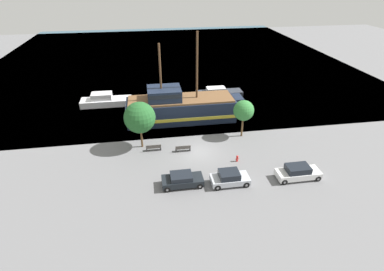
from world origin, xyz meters
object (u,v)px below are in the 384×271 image
moored_boat_dockside (105,101)px  fire_hydrant (237,158)px  bench_promenade_east (183,148)px  parked_car_curb_front (298,172)px  parked_car_curb_rear (230,178)px  pirate_ship (180,107)px  bench_promenade_west (154,148)px  moored_boat_outer (218,93)px  parked_car_curb_mid (182,180)px

moored_boat_dockside → fire_hydrant: 24.81m
bench_promenade_east → parked_car_curb_front: bearing=-32.4°
moored_boat_dockside → parked_car_curb_rear: size_ratio=2.04×
pirate_ship → moored_boat_dockside: bearing=147.7°
fire_hydrant → parked_car_curb_rear: bearing=-116.9°
pirate_ship → parked_car_curb_front: bearing=-56.8°
bench_promenade_west → fire_hydrant: bearing=-22.0°
moored_boat_outer → parked_car_curb_rear: 23.98m
pirate_ship → moored_boat_dockside: 13.31m
parked_car_curb_front → parked_car_curb_rear: 7.23m
pirate_ship → fire_hydrant: bearing=-66.9°
moored_boat_dockside → parked_car_curb_mid: bearing=-66.7°
parked_car_curb_rear → pirate_ship: bearing=101.1°
parked_car_curb_front → parked_car_curb_rear: size_ratio=1.17×
fire_hydrant → moored_boat_outer: bearing=82.7°
parked_car_curb_front → bench_promenade_west: size_ratio=2.53×
moored_boat_outer → bench_promenade_west: 19.88m
fire_hydrant → bench_promenade_east: size_ratio=0.42×
bench_promenade_west → moored_boat_dockside: bearing=114.8°
parked_car_curb_rear → bench_promenade_west: parked_car_curb_rear is taller
moored_boat_outer → parked_car_curb_rear: (-4.47, -23.56, 0.16)m
parked_car_curb_mid → parked_car_curb_rear: parked_car_curb_rear is taller
moored_boat_dockside → bench_promenade_east: bearing=-56.6°
parked_car_curb_rear → bench_promenade_east: size_ratio=2.14×
parked_car_curb_mid → parked_car_curb_rear: (4.76, -0.53, 0.05)m
bench_promenade_east → bench_promenade_west: 3.54m
moored_boat_outer → parked_car_curb_mid: size_ratio=1.89×
moored_boat_outer → fire_hydrant: 19.91m
bench_promenade_east → bench_promenade_west: same height
parked_car_curb_front → bench_promenade_east: parked_car_curb_front is taller
moored_boat_dockside → bench_promenade_west: moored_boat_dockside is taller
pirate_ship → fire_hydrant: (4.99, -11.69, -1.50)m
parked_car_curb_rear → fire_hydrant: size_ratio=5.05×
bench_promenade_east → pirate_ship: bearing=84.8°
parked_car_curb_rear → bench_promenade_east: bearing=119.4°
parked_car_curb_rear → moored_boat_outer: bearing=79.3°
moored_boat_dockside → parked_car_curb_mid: moored_boat_dockside is taller
moored_boat_outer → fire_hydrant: size_ratio=10.24×
pirate_ship → bench_promenade_east: 8.83m
pirate_ship → moored_boat_dockside: pirate_ship is taller
pirate_ship → parked_car_curb_mid: bearing=-96.5°
pirate_ship → parked_car_curb_mid: 15.13m
parked_car_curb_front → bench_promenade_west: (-14.54, 7.76, -0.31)m
parked_car_curb_mid → bench_promenade_west: parked_car_curb_mid is taller
parked_car_curb_rear → bench_promenade_east: parked_car_curb_rear is taller
parked_car_curb_mid → bench_promenade_east: size_ratio=2.29×
moored_boat_outer → bench_promenade_east: size_ratio=4.34×
moored_boat_outer → parked_car_curb_rear: size_ratio=2.03×
parked_car_curb_front → parked_car_curb_rear: bearing=178.3°
parked_car_curb_rear → fire_hydrant: bearing=63.1°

